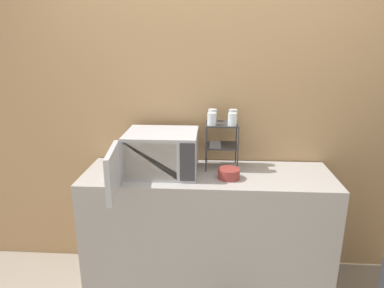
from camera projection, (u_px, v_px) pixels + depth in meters
wall_back at (209, 108)px, 2.58m from camera, size 8.00×0.06×2.60m
counter at (207, 230)px, 2.53m from camera, size 1.75×0.55×0.90m
microwave at (160, 153)px, 2.36m from camera, size 0.52×0.78×0.29m
dish_rack at (222, 136)px, 2.45m from camera, size 0.23×0.21×0.33m
glass_front_left at (212, 119)px, 2.35m from camera, size 0.06×0.06×0.09m
glass_back_right at (233, 115)px, 2.46m from camera, size 0.06×0.06×0.09m
glass_front_right at (232, 119)px, 2.34m from camera, size 0.06×0.06×0.09m
glass_back_left at (212, 115)px, 2.47m from camera, size 0.06×0.06×0.09m
bowl at (229, 174)px, 2.30m from camera, size 0.15×0.15×0.07m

